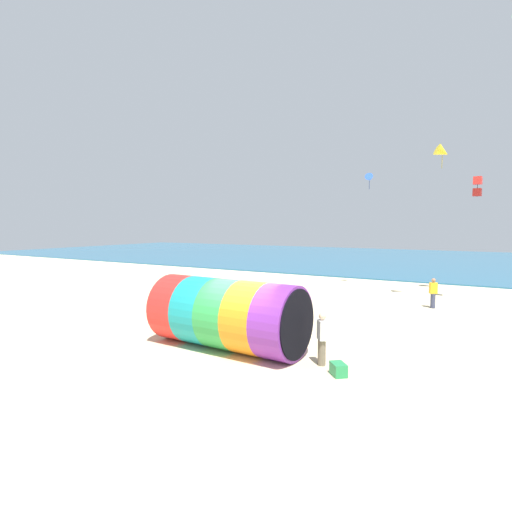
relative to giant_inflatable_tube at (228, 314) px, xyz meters
name	(u,v)px	position (x,y,z in m)	size (l,w,h in m)	color
ground_plane	(236,356)	(0.74, -0.59, -1.20)	(120.00, 120.00, 0.00)	beige
sea	(419,260)	(0.74, 39.93, -1.15)	(120.00, 40.00, 0.10)	#236084
giant_inflatable_tube	(228,314)	(0.00, 0.00, 0.00)	(5.54, 2.66, 2.40)	red
kite_handler	(322,339)	(3.42, 0.03, -0.38)	(0.40, 0.42, 1.63)	#726651
kite_red_box	(477,186)	(7.10, 13.41, 5.12)	(0.44, 0.44, 1.11)	red
kite_blue_delta	(369,178)	(0.55, 16.51, 6.23)	(0.61, 0.77, 1.10)	blue
kite_yellow_delta	(442,152)	(5.38, 12.85, 7.00)	(1.07, 0.96, 1.32)	yellow
bystander_near_water	(433,293)	(5.37, 10.80, -0.42)	(0.42, 0.36, 1.55)	#383D56
cooler_box	(338,369)	(4.13, -0.52, -1.02)	(0.52, 0.36, 0.36)	#268C4C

